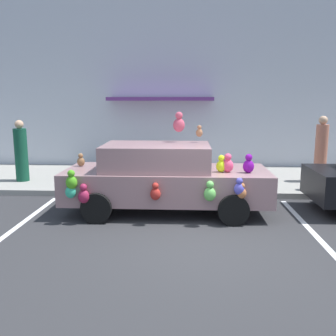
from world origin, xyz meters
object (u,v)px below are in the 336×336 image
plush_covered_car (164,177)px  pedestrian_walking_past (321,151)px  pedestrian_near_shopfront (21,153)px  teddy_bear_on_sidewalk (137,176)px

plush_covered_car → pedestrian_walking_past: plush_covered_car is taller
pedestrian_near_shopfront → pedestrian_walking_past: (8.76, 0.35, 0.07)m
pedestrian_near_shopfront → pedestrian_walking_past: bearing=2.3°
pedestrian_near_shopfront → plush_covered_car: bearing=-28.7°
teddy_bear_on_sidewalk → pedestrian_walking_past: pedestrian_walking_past is taller
plush_covered_car → teddy_bear_on_sidewalk: 2.11m
teddy_bear_on_sidewalk → pedestrian_walking_past: size_ratio=0.30×
teddy_bear_on_sidewalk → pedestrian_near_shopfront: (-3.48, 0.51, 0.56)m
pedestrian_near_shopfront → pedestrian_walking_past: size_ratio=0.93×
teddy_bear_on_sidewalk → pedestrian_walking_past: 5.39m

